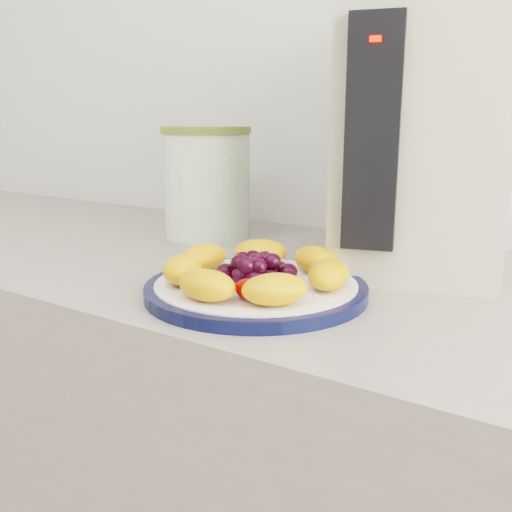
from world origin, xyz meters
The scene contains 9 objects.
wall_back centered at (0.00, 1.51, 1.30)m, with size 3.50×0.02×2.60m, color silver.
plate_rim centered at (0.08, 1.06, 0.91)m, with size 0.27×0.27×0.01m, color #0A1134.
plate_face centered at (0.08, 1.06, 0.91)m, with size 0.25×0.25×0.02m, color white.
canister centered at (-0.19, 1.31, 0.99)m, with size 0.16×0.16×0.19m, color #396A13.
canister_lid centered at (-0.19, 1.31, 1.09)m, with size 0.16×0.16×0.01m, color olive.
appliance_body centered at (0.19, 1.32, 1.09)m, with size 0.21×0.30×0.38m, color #AFAC95.
appliance_panel centered at (0.18, 1.16, 1.09)m, with size 0.06×0.02×0.28m, color black.
appliance_led centered at (0.19, 1.15, 1.20)m, with size 0.01×0.01×0.01m, color #FF0C05.
fruit_plate centered at (0.08, 1.06, 0.93)m, with size 0.23×0.23×0.04m.
Camera 1 is at (0.45, 0.50, 1.11)m, focal length 40.00 mm.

